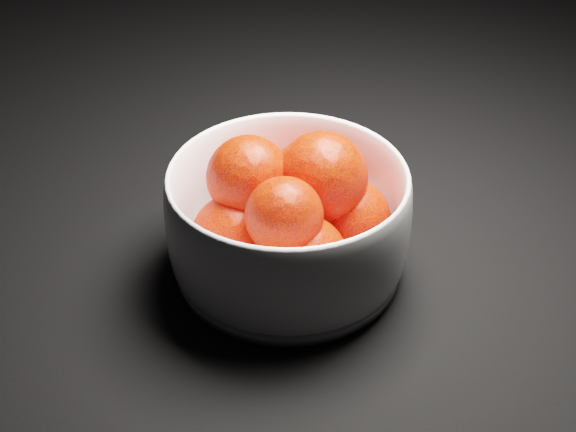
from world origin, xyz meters
TOP-DOWN VIEW (x-y plane):
  - bowl at (0.25, -0.25)m, footprint 0.19×0.19m
  - orange_pile at (0.25, -0.25)m, footprint 0.15×0.16m

SIDE VIEW (x-z plane):
  - bowl at x=0.25m, z-range 0.00..0.09m
  - orange_pile at x=0.25m, z-range 0.01..0.12m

